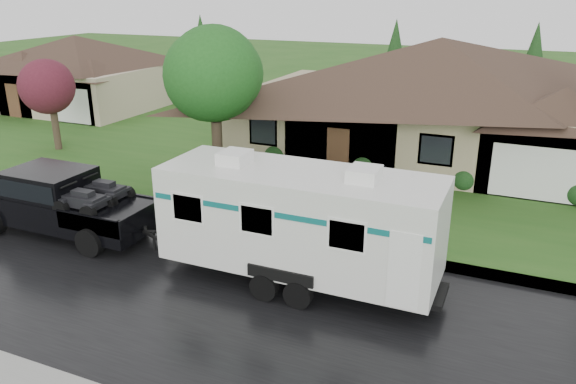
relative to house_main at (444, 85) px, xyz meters
The scene contains 11 objects.
ground 14.48m from the house_main, 99.41° to the right, with size 140.00×140.00×0.00m, color #27551A.
road 16.40m from the house_main, 98.24° to the right, with size 140.00×8.00×0.01m, color black.
curb 12.32m from the house_main, 101.19° to the right, with size 140.00×0.50×0.15m, color gray.
lawn 4.36m from the house_main, 153.11° to the left, with size 140.00×26.00×0.15m, color #27551A.
house_main is the anchor object (origin of this frame).
house_far 24.17m from the house_main, behind, with size 10.80×8.64×5.80m.
tree_left_green 11.23m from the house_main, 132.06° to the right, with size 3.81×3.81×6.31m.
tree_red 19.11m from the house_main, 160.16° to the right, with size 2.78×2.78×4.61m.
shrub_row 5.42m from the house_main, 93.69° to the right, with size 13.60×1.00×1.00m.
pickup_truck 17.63m from the house_main, 126.41° to the right, with size 6.59×2.50×2.20m.
travel_trailer 14.24m from the house_main, 96.28° to the right, with size 8.13×2.86×3.65m.
Camera 1 is at (6.10, -13.39, 7.94)m, focal length 35.00 mm.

